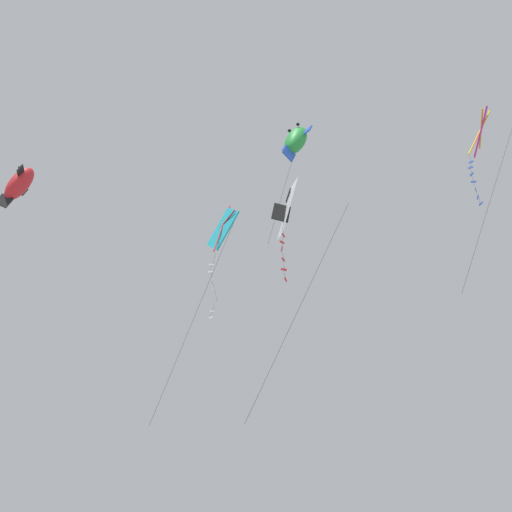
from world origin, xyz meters
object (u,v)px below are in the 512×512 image
(kite_fish_low_drifter, at_px, (296,141))
(kite_diamond_far_centre, at_px, (481,133))
(kite_diamond_mid_left, at_px, (223,230))
(kite_fish_near_right, at_px, (19,184))
(kite_delta_upper_right, at_px, (286,211))

(kite_fish_low_drifter, bearing_deg, kite_diamond_far_centre, -177.35)
(kite_diamond_mid_left, xyz_separation_m, kite_fish_near_right, (5.93, -4.86, 0.36))
(kite_diamond_mid_left, height_order, kite_delta_upper_right, kite_diamond_mid_left)
(kite_fish_near_right, bearing_deg, kite_delta_upper_right, -117.35)
(kite_diamond_mid_left, relative_size, kite_delta_upper_right, 1.18)
(kite_fish_low_drifter, height_order, kite_delta_upper_right, kite_fish_low_drifter)
(kite_delta_upper_right, distance_m, kite_fish_near_right, 11.39)
(kite_diamond_far_centre, xyz_separation_m, kite_fish_near_right, (7.08, -14.92, -0.15))
(kite_fish_low_drifter, xyz_separation_m, kite_diamond_far_centre, (1.55, 8.26, -5.44))
(kite_delta_upper_right, bearing_deg, kite_fish_low_drifter, -17.03)
(kite_delta_upper_right, relative_size, kite_fish_near_right, 4.20)
(kite_delta_upper_right, xyz_separation_m, kite_diamond_far_centre, (-5.23, 4.73, 4.91))
(kite_fish_low_drifter, distance_m, kite_diamond_far_centre, 10.01)
(kite_fish_low_drifter, height_order, kite_fish_near_right, kite_fish_low_drifter)
(kite_fish_low_drifter, relative_size, kite_diamond_far_centre, 0.82)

